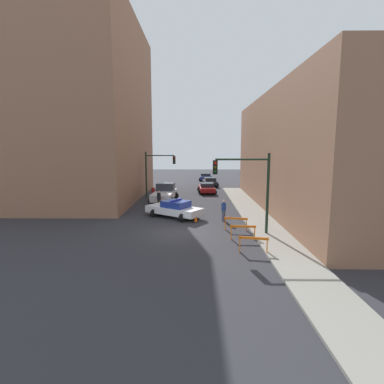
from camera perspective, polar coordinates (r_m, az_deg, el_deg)
name	(u,v)px	position (r m, az deg, el deg)	size (l,w,h in m)	color
ground_plane	(177,233)	(20.27, -2.90, -7.77)	(120.00, 120.00, 0.00)	#2D2D33
sidewalk_right	(270,232)	(20.81, 14.55, -7.44)	(2.40, 44.00, 0.12)	gray
building_corner_left	(75,111)	(36.19, -21.44, 14.15)	(14.00, 20.00, 19.26)	#93664C
building_right	(330,152)	(29.99, 24.80, 6.88)	(12.00, 28.00, 10.50)	#93664C
traffic_light_near	(250,181)	(19.52, 10.96, 2.03)	(3.64, 0.35, 5.20)	black
traffic_light_far	(156,168)	(34.28, -6.93, 4.58)	(3.44, 0.35, 5.20)	black
police_car	(174,209)	(24.49, -3.35, -3.20)	(4.93, 4.15, 1.52)	white
white_truck	(165,193)	(31.81, -5.25, -0.20)	(2.85, 5.51, 1.90)	silver
parked_car_near	(207,188)	(37.74, 2.82, 0.82)	(2.40, 4.38, 1.31)	maroon
parked_car_mid	(210,182)	(44.57, 3.44, 1.98)	(2.51, 4.44, 1.31)	black
parked_car_far	(206,177)	(52.20, 2.68, 2.92)	(2.56, 4.46, 1.31)	navy
pedestrian_crossing	(159,199)	(28.38, -6.32, -1.35)	(0.50, 0.50, 1.66)	#382D23
pedestrian_corner	(153,194)	(31.82, -7.40, -0.32)	(0.50, 0.50, 1.66)	black
pedestrian_sidewalk	(224,210)	(23.43, 6.05, -3.43)	(0.48, 0.48, 1.66)	#474C66
barrier_front	(253,242)	(16.67, 11.62, -9.32)	(1.58, 0.44, 0.90)	orange
barrier_mid	(243,230)	(18.95, 9.67, -7.11)	(1.60, 0.25, 0.90)	orange
barrier_back	(236,221)	(20.94, 8.35, -5.58)	(1.58, 0.43, 0.90)	orange
traffic_cone	(196,218)	(23.07, 0.69, -4.95)	(0.36, 0.36, 0.66)	black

